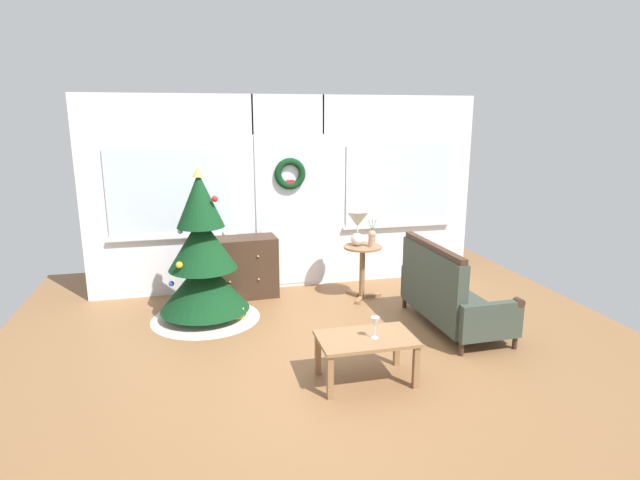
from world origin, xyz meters
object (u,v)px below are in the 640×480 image
(wine_glass, at_px, (375,323))
(christmas_tree, at_px, (203,266))
(side_table, at_px, (362,261))
(table_lamp, at_px, (358,223))
(dresser_cabinet, at_px, (241,267))
(flower_vase, at_px, (372,238))
(gift_box, at_px, (236,314))
(settee_sofa, at_px, (447,295))
(coffee_table, at_px, (366,344))

(wine_glass, bearing_deg, christmas_tree, 126.93)
(side_table, xyz_separation_m, table_lamp, (-0.06, 0.04, 0.48))
(dresser_cabinet, height_order, flower_vase, flower_vase)
(table_lamp, xyz_separation_m, wine_glass, (-0.51, -2.13, -0.42))
(gift_box, bearing_deg, settee_sofa, -18.26)
(christmas_tree, height_order, coffee_table, christmas_tree)
(settee_sofa, xyz_separation_m, table_lamp, (-0.67, 1.16, 0.60))
(flower_vase, xyz_separation_m, gift_box, (-1.73, -0.32, -0.72))
(christmas_tree, height_order, settee_sofa, christmas_tree)
(side_table, distance_m, coffee_table, 2.15)
(dresser_cabinet, xyz_separation_m, flower_vase, (1.59, -0.49, 0.42))
(dresser_cabinet, bearing_deg, wine_glass, -70.03)
(table_lamp, relative_size, flower_vase, 1.26)
(settee_sofa, distance_m, gift_box, 2.38)
(settee_sofa, relative_size, flower_vase, 4.26)
(dresser_cabinet, relative_size, side_table, 1.34)
(coffee_table, xyz_separation_m, gift_box, (-0.99, 1.67, -0.27))
(christmas_tree, relative_size, coffee_table, 2.09)
(table_lamp, xyz_separation_m, flower_vase, (0.16, -0.10, -0.17))
(flower_vase, distance_m, gift_box, 1.90)
(dresser_cabinet, relative_size, coffee_table, 1.10)
(table_lamp, xyz_separation_m, coffee_table, (-0.58, -2.09, -0.62))
(dresser_cabinet, xyz_separation_m, table_lamp, (1.43, -0.39, 0.58))
(flower_vase, relative_size, coffee_table, 0.42)
(christmas_tree, relative_size, settee_sofa, 1.18)
(settee_sofa, bearing_deg, gift_box, 161.74)
(coffee_table, bearing_deg, wine_glass, -31.79)
(settee_sofa, height_order, wine_glass, settee_sofa)
(coffee_table, relative_size, wine_glass, 4.31)
(wine_glass, bearing_deg, dresser_cabinet, 109.97)
(christmas_tree, height_order, table_lamp, christmas_tree)
(dresser_cabinet, bearing_deg, settee_sofa, -36.44)
(christmas_tree, distance_m, flower_vase, 2.08)
(wine_glass, xyz_separation_m, gift_box, (-1.06, 1.71, -0.47))
(christmas_tree, relative_size, side_table, 2.55)
(gift_box, bearing_deg, coffee_table, -59.21)
(side_table, height_order, flower_vase, flower_vase)
(christmas_tree, relative_size, flower_vase, 5.03)
(coffee_table, height_order, gift_box, coffee_table)
(table_lamp, distance_m, gift_box, 1.85)
(settee_sofa, relative_size, side_table, 2.16)
(christmas_tree, bearing_deg, table_lamp, 7.94)
(wine_glass, height_order, gift_box, wine_glass)
(side_table, xyz_separation_m, gift_box, (-1.63, -0.38, -0.41))
(settee_sofa, relative_size, table_lamp, 3.39)
(settee_sofa, bearing_deg, flower_vase, 115.74)
(dresser_cabinet, distance_m, table_lamp, 1.59)
(dresser_cabinet, bearing_deg, side_table, -16.11)
(settee_sofa, relative_size, coffee_table, 1.77)
(flower_vase, bearing_deg, gift_box, -169.55)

